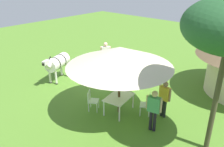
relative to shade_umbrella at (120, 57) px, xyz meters
name	(u,v)px	position (x,y,z in m)	size (l,w,h in m)	color
ground_plane	(109,83)	(-1.77, -2.20, -2.51)	(36.00, 36.00, 0.00)	#507E28
shade_umbrella	(120,57)	(0.00, 0.00, 0.00)	(4.25, 4.25, 2.90)	#503321
patio_dining_table	(119,98)	(0.00, 0.00, -1.86)	(1.42, 1.07, 0.74)	silver
patio_chair_west_end	(92,99)	(0.67, -0.97, -1.99)	(0.60, 0.60, 0.90)	silver
patio_chair_east_end	(147,104)	(-0.63, 1.00, -1.99)	(0.60, 0.59, 0.90)	silver
guest_beside_umbrella	(165,96)	(-0.95, 1.59, -1.55)	(0.26, 0.57, 1.60)	black
guest_behind_table	(154,107)	(0.12, 1.76, -1.51)	(0.31, 0.59, 1.67)	black
standing_watcher	(106,54)	(-2.97, -3.57, -1.45)	(0.51, 0.48, 1.77)	black
zebra_nearest_camera	(132,62)	(-3.16, -1.75, -1.54)	(2.13, 0.64, 1.51)	silver
zebra_by_umbrella	(57,63)	(-0.20, -4.57, -1.49)	(2.04, 1.17, 1.56)	silver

